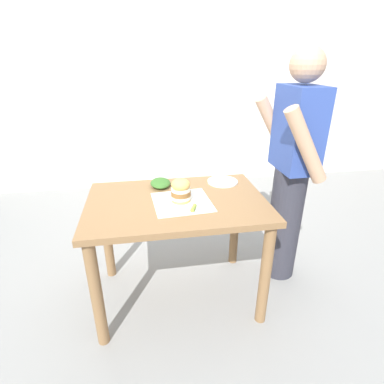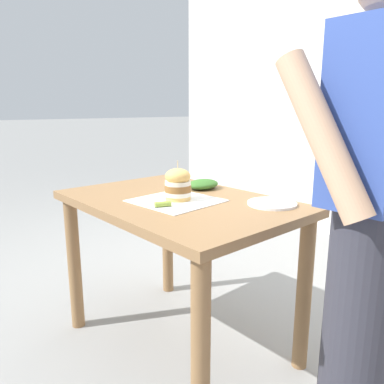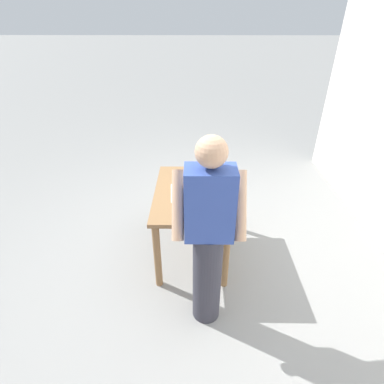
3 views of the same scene
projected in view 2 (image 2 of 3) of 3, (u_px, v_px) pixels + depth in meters
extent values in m
plane|color=gray|center=(179.00, 343.00, 1.97)|extent=(80.00, 80.00, 0.00)
cube|color=olive|center=(178.00, 203.00, 1.80)|extent=(0.77, 1.14, 0.04)
cylinder|color=olive|center=(167.00, 238.00, 2.47)|extent=(0.07, 0.07, 0.74)
cylinder|color=olive|center=(74.00, 264.00, 2.05)|extent=(0.07, 0.07, 0.74)
cylinder|color=olive|center=(304.00, 295.00, 1.72)|extent=(0.07, 0.07, 0.74)
cylinder|color=olive|center=(201.00, 354.00, 1.30)|extent=(0.07, 0.07, 0.74)
cube|color=white|center=(176.00, 201.00, 1.75)|extent=(0.38, 0.38, 0.00)
cylinder|color=#E5B25B|center=(178.00, 198.00, 1.76)|extent=(0.12, 0.12, 0.02)
cylinder|color=silver|center=(178.00, 193.00, 1.75)|extent=(0.13, 0.13, 0.02)
cylinder|color=brown|center=(178.00, 188.00, 1.75)|extent=(0.12, 0.12, 0.03)
cylinder|color=silver|center=(178.00, 183.00, 1.74)|extent=(0.12, 0.12, 0.02)
ellipsoid|color=#E5B25B|center=(178.00, 176.00, 1.73)|extent=(0.12, 0.12, 0.07)
cylinder|color=#D1B77F|center=(178.00, 166.00, 1.72)|extent=(0.00, 0.00, 0.05)
cylinder|color=#8EA83D|center=(163.00, 204.00, 1.63)|extent=(0.08, 0.05, 0.02)
cylinder|color=white|center=(272.00, 204.00, 1.68)|extent=(0.22, 0.22, 0.01)
cylinder|color=silver|center=(274.00, 201.00, 1.69)|extent=(0.04, 0.17, 0.01)
cylinder|color=silver|center=(270.00, 202.00, 1.67)|extent=(0.03, 0.17, 0.01)
ellipsoid|color=#386B28|center=(203.00, 184.00, 2.01)|extent=(0.18, 0.14, 0.05)
cylinder|color=#33333D|center=(358.00, 326.00, 1.33)|extent=(0.24, 0.24, 0.90)
cube|color=#334C9E|center=(380.00, 117.00, 1.17)|extent=(0.36, 0.22, 0.56)
cylinder|color=tan|center=(323.00, 136.00, 1.08)|extent=(0.09, 0.34, 0.50)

